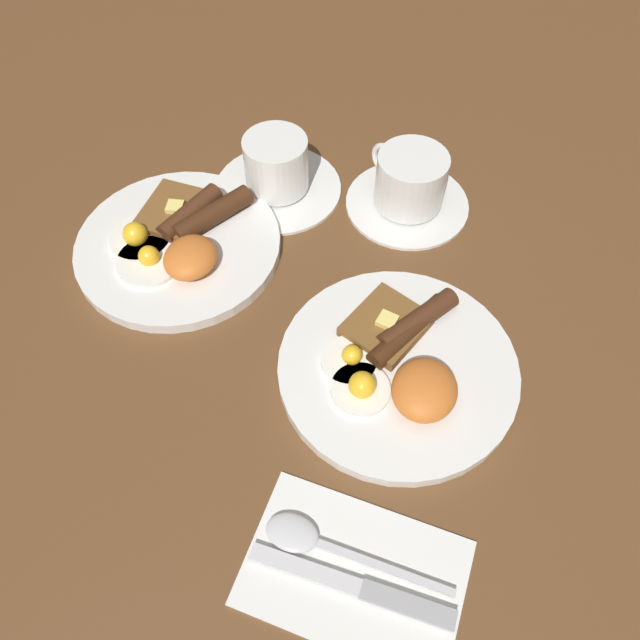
% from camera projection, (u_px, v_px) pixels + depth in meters
% --- Properties ---
extents(ground_plane, '(3.00, 3.00, 0.00)m').
position_uv_depth(ground_plane, '(397.00, 372.00, 0.67)').
color(ground_plane, brown).
extents(breakfast_plate_near, '(0.26, 0.26, 0.05)m').
position_uv_depth(breakfast_plate_near, '(399.00, 365.00, 0.66)').
color(breakfast_plate_near, white).
rests_on(breakfast_plate_near, ground_plane).
extents(breakfast_plate_far, '(0.25, 0.25, 0.05)m').
position_uv_depth(breakfast_plate_far, '(179.00, 242.00, 0.76)').
color(breakfast_plate_far, white).
rests_on(breakfast_plate_far, ground_plane).
extents(teacup_near, '(0.16, 0.16, 0.08)m').
position_uv_depth(teacup_near, '(409.00, 185.00, 0.79)').
color(teacup_near, white).
rests_on(teacup_near, ground_plane).
extents(teacup_far, '(0.17, 0.17, 0.08)m').
position_uv_depth(teacup_far, '(277.00, 171.00, 0.81)').
color(teacup_far, white).
rests_on(teacup_far, ground_plane).
extents(napkin, '(0.13, 0.20, 0.01)m').
position_uv_depth(napkin, '(354.00, 572.00, 0.55)').
color(napkin, white).
rests_on(napkin, ground_plane).
extents(knife, '(0.02, 0.19, 0.01)m').
position_uv_depth(knife, '(363.00, 589.00, 0.54)').
color(knife, silver).
rests_on(knife, napkin).
extents(spoon, '(0.04, 0.18, 0.01)m').
position_uv_depth(spoon, '(311.00, 540.00, 0.56)').
color(spoon, silver).
rests_on(spoon, napkin).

